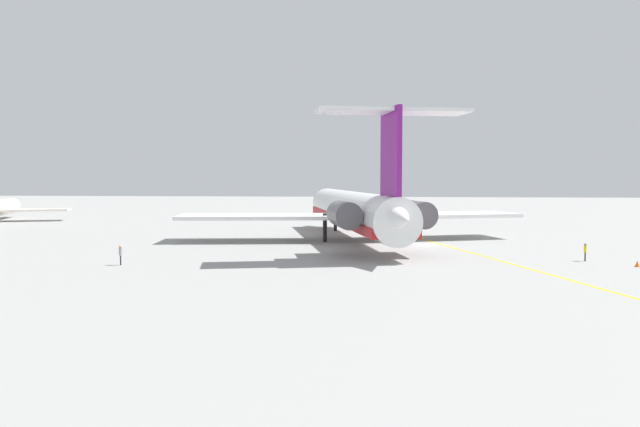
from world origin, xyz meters
The scene contains 6 objects.
ground centered at (0.00, 0.00, 0.00)m, with size 344.69×344.69×0.00m, color gray.
main_jetliner centered at (2.18, 7.90, 3.83)m, with size 47.64×42.55×14.03m.
ground_crew_near_nose centered at (-19.33, 27.59, 1.13)m, with size 0.41×0.28×1.78m.
ground_crew_near_tail centered at (-12.66, -14.02, 1.05)m, with size 0.42×0.27×1.66m.
safety_cone_nose centered at (-15.89, -17.30, 0.28)m, with size 0.40×0.40×0.55m, color #EA590F.
taxiway_centreline centered at (3.49, -1.20, 0.00)m, with size 86.95×0.36×0.01m, color gold.
Camera 1 is at (-69.56, 4.87, 7.69)m, focal length 33.53 mm.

